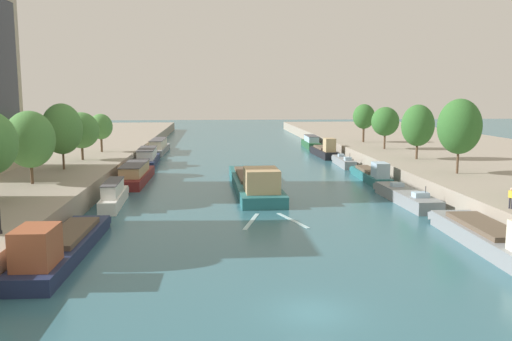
{
  "coord_description": "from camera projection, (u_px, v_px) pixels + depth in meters",
  "views": [
    {
      "loc": [
        -4.89,
        -25.48,
        10.96
      ],
      "look_at": [
        0.0,
        36.34,
        2.04
      ],
      "focal_mm": 37.72,
      "sensor_mm": 36.0,
      "label": 1
    }
  ],
  "objects": [
    {
      "name": "moored_boat_right_near",
      "position": [
        324.0,
        151.0,
        93.6
      ],
      "size": [
        2.68,
        12.96,
        3.52
      ],
      "color": "black",
      "rests_on": "ground"
    },
    {
      "name": "moored_boat_right_far",
      "position": [
        343.0,
        162.0,
        81.96
      ],
      "size": [
        2.04,
        10.54,
        2.31
      ],
      "color": "gray",
      "rests_on": "ground"
    },
    {
      "name": "moored_boat_left_gap_after",
      "position": [
        136.0,
        174.0,
        66.59
      ],
      "size": [
        3.12,
        14.98,
        2.47
      ],
      "color": "maroon",
      "rests_on": "ground"
    },
    {
      "name": "person_on_quay",
      "position": [
        511.0,
        197.0,
        41.08
      ],
      "size": [
        0.31,
        0.5,
        1.62
      ],
      "color": "#2D2D38",
      "rests_on": "quay_right"
    },
    {
      "name": "moored_boat_left_lone",
      "position": [
        148.0,
        158.0,
        82.98
      ],
      "size": [
        3.31,
        14.16,
        2.63
      ],
      "color": "#1E284C",
      "rests_on": "ground"
    },
    {
      "name": "tree_left_second",
      "position": [
        62.0,
        129.0,
        61.84
      ],
      "size": [
        4.62,
        4.62,
        7.63
      ],
      "color": "brown",
      "rests_on": "quay_left"
    },
    {
      "name": "quay_right",
      "position": [
        468.0,
        157.0,
        83.91
      ],
      "size": [
        36.0,
        170.0,
        2.2
      ],
      "primitive_type": "cube",
      "color": "gray",
      "rests_on": "ground"
    },
    {
      "name": "moored_boat_right_gap_after",
      "position": [
        406.0,
        196.0,
        54.39
      ],
      "size": [
        2.95,
        12.96,
        2.33
      ],
      "color": "gray",
      "rests_on": "ground"
    },
    {
      "name": "tree_left_by_lamp",
      "position": [
        81.0,
        130.0,
        70.87
      ],
      "size": [
        4.65,
        4.65,
        6.31
      ],
      "color": "brown",
      "rests_on": "quay_left"
    },
    {
      "name": "tree_left_nearest",
      "position": [
        30.0,
        139.0,
        51.92
      ],
      "size": [
        4.75,
        4.75,
        7.12
      ],
      "color": "brown",
      "rests_on": "quay_left"
    },
    {
      "name": "tree_right_nearest",
      "position": [
        459.0,
        127.0,
        58.56
      ],
      "size": [
        4.71,
        4.71,
        8.2
      ],
      "color": "brown",
      "rests_on": "quay_right"
    },
    {
      "name": "moored_boat_right_downstream",
      "position": [
        311.0,
        142.0,
        109.35
      ],
      "size": [
        2.7,
        12.0,
        2.51
      ],
      "color": "#235633",
      "rests_on": "ground"
    },
    {
      "name": "tree_right_far",
      "position": [
        385.0,
        121.0,
        84.85
      ],
      "size": [
        4.32,
        4.32,
        6.64
      ],
      "color": "brown",
      "rests_on": "quay_right"
    },
    {
      "name": "moored_boat_left_downstream",
      "position": [
        159.0,
        147.0,
        100.12
      ],
      "size": [
        2.94,
        16.33,
        2.6
      ],
      "color": "gray",
      "rests_on": "ground"
    },
    {
      "name": "wake_behind_barge",
      "position": [
        272.0,
        221.0,
        46.54
      ],
      "size": [
        5.6,
        5.95,
        0.03
      ],
      "color": "#A5D1DB",
      "rests_on": "ground"
    },
    {
      "name": "moored_boat_left_near",
      "position": [
        114.0,
        195.0,
        52.78
      ],
      "size": [
        2.05,
        10.54,
        2.51
      ],
      "color": "silver",
      "rests_on": "ground"
    },
    {
      "name": "quay_left",
      "position": [
        9.0,
        161.0,
        78.49
      ],
      "size": [
        36.0,
        170.0,
        2.2
      ],
      "primitive_type": "cube",
      "color": "gray",
      "rests_on": "ground"
    },
    {
      "name": "tree_left_far",
      "position": [
        101.0,
        127.0,
        80.64
      ],
      "size": [
        3.48,
        3.48,
        5.73
      ],
      "color": "brown",
      "rests_on": "quay_left"
    },
    {
      "name": "moored_boat_left_second",
      "position": [
        60.0,
        246.0,
        35.6
      ],
      "size": [
        3.24,
        16.54,
        3.32
      ],
      "color": "#1E284C",
      "rests_on": "ground"
    },
    {
      "name": "barge_midriver",
      "position": [
        255.0,
        182.0,
        60.85
      ],
      "size": [
        5.07,
        24.23,
        3.46
      ],
      "color": "#23666B",
      "rests_on": "ground"
    },
    {
      "name": "tree_right_midway",
      "position": [
        418.0,
        125.0,
        71.68
      ],
      "size": [
        4.35,
        4.35,
        7.3
      ],
      "color": "brown",
      "rests_on": "quay_right"
    },
    {
      "name": "tree_right_end_of_row",
      "position": [
        364.0,
        117.0,
        96.86
      ],
      "size": [
        3.94,
        3.94,
        6.86
      ],
      "color": "brown",
      "rests_on": "quay_right"
    },
    {
      "name": "moored_boat_right_second",
      "position": [
        499.0,
        239.0,
        37.24
      ],
      "size": [
        3.67,
        16.31,
        3.12
      ],
      "color": "gray",
      "rests_on": "ground"
    },
    {
      "name": "ground_plane",
      "position": [
        313.0,
        313.0,
        27.08
      ],
      "size": [
        400.0,
        400.0,
        0.0
      ],
      "primitive_type": "plane",
      "color": "#336675"
    },
    {
      "name": "moored_boat_right_upstream",
      "position": [
        371.0,
        174.0,
        67.54
      ],
      "size": [
        2.42,
        13.48,
        2.84
      ],
      "color": "#23666B",
      "rests_on": "ground"
    }
  ]
}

